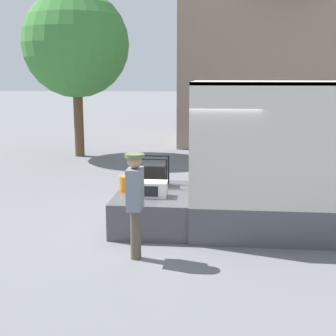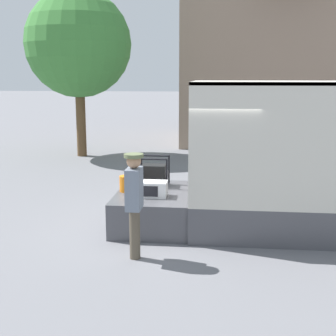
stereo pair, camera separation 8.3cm
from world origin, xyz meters
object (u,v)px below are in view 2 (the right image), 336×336
Objects in this scene: portable_generator at (155,175)px; orange_bucket at (127,184)px; street_tree at (78,44)px; microwave at (153,189)px; worker_person at (134,195)px.

portable_generator reaches higher than orange_bucket.
street_tree is (-3.38, 8.10, 3.32)m from orange_bucket.
portable_generator is at bearing 96.00° from microwave.
microwave is at bearing -64.77° from street_tree.
microwave is 0.85× the size of portable_generator.
street_tree is at bearing 112.65° from orange_bucket.
worker_person is at bearing -90.03° from portable_generator.
street_tree reaches higher than portable_generator.
portable_generator is 2.44m from worker_person.
microwave is at bearing -84.00° from portable_generator.
portable_generator is at bearing 49.67° from orange_bucket.
street_tree is (-3.88, 7.51, 3.24)m from portable_generator.
orange_bucket is 0.18× the size of worker_person.
street_tree is at bearing 111.31° from worker_person.
street_tree is at bearing 115.23° from microwave.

